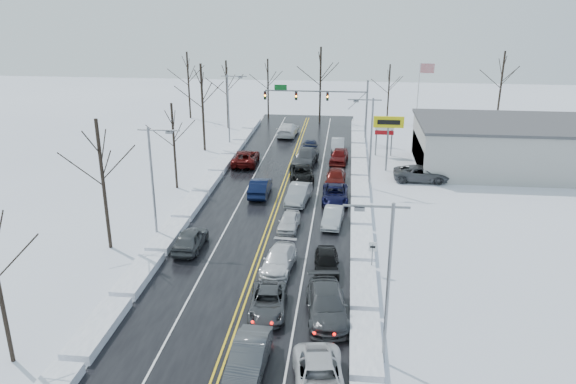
# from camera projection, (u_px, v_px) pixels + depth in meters

# --- Properties ---
(ground) EXTENTS (160.00, 160.00, 0.00)m
(ground) POSITION_uv_depth(u_px,v_px,m) (270.00, 223.00, 47.33)
(ground) COLOR silver
(ground) RESTS_ON ground
(road_surface) EXTENTS (14.00, 84.00, 0.01)m
(road_surface) POSITION_uv_depth(u_px,v_px,m) (274.00, 214.00, 49.20)
(road_surface) COLOR black
(road_surface) RESTS_ON ground
(snow_bank_left) EXTENTS (1.72, 72.00, 0.60)m
(snow_bank_left) POSITION_uv_depth(u_px,v_px,m) (189.00, 211.00, 49.98)
(snow_bank_left) COLOR white
(snow_bank_left) RESTS_ON ground
(snow_bank_right) EXTENTS (1.72, 72.00, 0.60)m
(snow_bank_right) POSITION_uv_depth(u_px,v_px,m) (361.00, 218.00, 48.43)
(snow_bank_right) COLOR white
(snow_bank_right) RESTS_ON ground
(traffic_signal_mast) EXTENTS (13.28, 0.39, 8.00)m
(traffic_signal_mast) POSITION_uv_depth(u_px,v_px,m) (327.00, 99.00, 71.32)
(traffic_signal_mast) COLOR slate
(traffic_signal_mast) RESTS_ON ground
(tires_plus_sign) EXTENTS (3.20, 0.34, 6.00)m
(tires_plus_sign) POSITION_uv_depth(u_px,v_px,m) (388.00, 126.00, 59.54)
(tires_plus_sign) COLOR slate
(tires_plus_sign) RESTS_ON ground
(used_vehicles_sign) EXTENTS (2.20, 0.22, 4.65)m
(used_vehicles_sign) POSITION_uv_depth(u_px,v_px,m) (385.00, 128.00, 65.73)
(used_vehicles_sign) COLOR slate
(used_vehicles_sign) RESTS_ON ground
(speed_limit_sign) EXTENTS (0.55, 0.09, 2.35)m
(speed_limit_sign) POSITION_uv_depth(u_px,v_px,m) (372.00, 252.00, 38.46)
(speed_limit_sign) COLOR slate
(speed_limit_sign) RESTS_ON ground
(flagpole) EXTENTS (1.87, 1.20, 10.00)m
(flagpole) POSITION_uv_depth(u_px,v_px,m) (419.00, 95.00, 71.86)
(flagpole) COLOR silver
(flagpole) RESTS_ON ground
(dealership_building) EXTENTS (20.40, 12.40, 5.30)m
(dealership_building) POSITION_uv_depth(u_px,v_px,m) (512.00, 146.00, 60.84)
(dealership_building) COLOR #A1A19C
(dealership_building) RESTS_ON ground
(streetlight_se) EXTENTS (3.20, 0.25, 9.00)m
(streetlight_se) POSITION_uv_depth(u_px,v_px,m) (385.00, 272.00, 27.85)
(streetlight_se) COLOR slate
(streetlight_se) RESTS_ON ground
(streetlight_ne) EXTENTS (3.20, 0.25, 9.00)m
(streetlight_ne) POSITION_uv_depth(u_px,v_px,m) (369.00, 136.00, 54.05)
(streetlight_ne) COLOR slate
(streetlight_ne) RESTS_ON ground
(streetlight_sw) EXTENTS (3.20, 0.25, 9.00)m
(streetlight_sw) POSITION_uv_depth(u_px,v_px,m) (154.00, 175.00, 42.64)
(streetlight_sw) COLOR slate
(streetlight_sw) RESTS_ON ground
(streetlight_nw) EXTENTS (3.20, 0.25, 9.00)m
(streetlight_nw) POSITION_uv_depth(u_px,v_px,m) (230.00, 105.00, 68.84)
(streetlight_nw) COLOR slate
(streetlight_nw) RESTS_ON ground
(tree_left_b) EXTENTS (4.00, 4.00, 10.00)m
(tree_left_b) POSITION_uv_depth(u_px,v_px,m) (101.00, 160.00, 40.53)
(tree_left_b) COLOR #2D231C
(tree_left_b) RESTS_ON ground
(tree_left_c) EXTENTS (3.40, 3.40, 8.50)m
(tree_left_c) POSITION_uv_depth(u_px,v_px,m) (173.00, 130.00, 53.88)
(tree_left_c) COLOR #2D231C
(tree_left_c) RESTS_ON ground
(tree_left_d) EXTENTS (4.20, 4.20, 10.50)m
(tree_left_d) POSITION_uv_depth(u_px,v_px,m) (202.00, 91.00, 66.58)
(tree_left_d) COLOR #2D231C
(tree_left_d) RESTS_ON ground
(tree_left_e) EXTENTS (3.80, 3.80, 9.50)m
(tree_left_e) POSITION_uv_depth(u_px,v_px,m) (227.00, 81.00, 78.00)
(tree_left_e) COLOR #2D231C
(tree_left_e) RESTS_ON ground
(tree_far_a) EXTENTS (4.00, 4.00, 10.00)m
(tree_far_a) POSITION_uv_depth(u_px,v_px,m) (188.00, 72.00, 84.23)
(tree_far_a) COLOR #2D231C
(tree_far_a) RESTS_ON ground
(tree_far_b) EXTENTS (3.60, 3.60, 9.00)m
(tree_far_b) POSITION_uv_depth(u_px,v_px,m) (268.00, 77.00, 84.18)
(tree_far_b) COLOR #2D231C
(tree_far_b) RESTS_ON ground
(tree_far_c) EXTENTS (4.40, 4.40, 11.00)m
(tree_far_c) POSITION_uv_depth(u_px,v_px,m) (321.00, 70.00, 81.02)
(tree_far_c) COLOR #2D231C
(tree_far_c) RESTS_ON ground
(tree_far_d) EXTENTS (3.40, 3.40, 8.50)m
(tree_far_d) POSITION_uv_depth(u_px,v_px,m) (389.00, 82.00, 82.00)
(tree_far_d) COLOR #2D231C
(tree_far_d) RESTS_ON ground
(tree_far_e) EXTENTS (4.20, 4.20, 10.50)m
(tree_far_e) POSITION_uv_depth(u_px,v_px,m) (502.00, 74.00, 80.37)
(tree_far_e) COLOR #2D231C
(tree_far_e) RESTS_ON ground
(queued_car_1) EXTENTS (1.89, 4.98, 1.62)m
(queued_car_1) POSITION_uv_depth(u_px,v_px,m) (249.00, 370.00, 29.02)
(queued_car_1) COLOR #404245
(queued_car_1) RESTS_ON ground
(queued_car_2) EXTENTS (2.52, 4.92, 1.33)m
(queued_car_2) POSITION_uv_depth(u_px,v_px,m) (268.00, 312.00, 34.31)
(queued_car_2) COLOR #3F4144
(queued_car_2) RESTS_ON ground
(queued_car_3) EXTENTS (2.42, 5.08, 1.43)m
(queued_car_3) POSITION_uv_depth(u_px,v_px,m) (279.00, 269.00, 39.56)
(queued_car_3) COLOR silver
(queued_car_3) RESTS_ON ground
(queued_car_4) EXTENTS (1.80, 4.00, 1.34)m
(queued_car_4) POSITION_uv_depth(u_px,v_px,m) (289.00, 229.00, 46.25)
(queued_car_4) COLOR silver
(queued_car_4) RESTS_ON ground
(queued_car_5) EXTENTS (2.28, 5.17, 1.65)m
(queued_car_5) POSITION_uv_depth(u_px,v_px,m) (298.00, 202.00, 52.07)
(queued_car_5) COLOR gray
(queued_car_5) RESTS_ON ground
(queued_car_6) EXTENTS (3.07, 5.44, 1.44)m
(queued_car_6) POSITION_uv_depth(u_px,v_px,m) (302.00, 180.00, 58.25)
(queued_car_6) COLOR black
(queued_car_6) RESTS_ON ground
(queued_car_7) EXTENTS (3.10, 6.17, 1.72)m
(queued_car_7) POSITION_uv_depth(u_px,v_px,m) (305.00, 165.00, 63.37)
(queued_car_7) COLOR #393B3E
(queued_car_7) RESTS_ON ground
(queued_car_8) EXTENTS (1.86, 4.32, 1.45)m
(queued_car_8) POSITION_uv_depth(u_px,v_px,m) (310.00, 152.00, 68.09)
(queued_car_8) COLOR black
(queued_car_8) RESTS_ON ground
(queued_car_11) EXTENTS (3.04, 6.04, 1.68)m
(queued_car_11) POSITION_uv_depth(u_px,v_px,m) (326.00, 317.00, 33.76)
(queued_car_11) COLOR #3B3D3F
(queued_car_11) RESTS_ON ground
(queued_car_12) EXTENTS (1.98, 4.38, 1.46)m
(queued_car_12) POSITION_uv_depth(u_px,v_px,m) (326.00, 271.00, 39.23)
(queued_car_12) COLOR black
(queued_car_12) RESTS_ON ground
(queued_car_13) EXTENTS (1.86, 4.40, 1.41)m
(queued_car_13) POSITION_uv_depth(u_px,v_px,m) (333.00, 225.00, 47.07)
(queued_car_13) COLOR #ACAFB4
(queued_car_13) RESTS_ON ground
(queued_car_14) EXTENTS (2.50, 5.26, 1.45)m
(queued_car_14) POSITION_uv_depth(u_px,v_px,m) (335.00, 201.00, 52.26)
(queued_car_14) COLOR black
(queued_car_14) RESTS_ON ground
(queued_car_15) EXTENTS (2.09, 4.81, 1.38)m
(queued_car_15) POSITION_uv_depth(u_px,v_px,m) (335.00, 184.00, 57.08)
(queued_car_15) COLOR #4E0E0A
(queued_car_15) RESTS_ON ground
(queued_car_16) EXTENTS (2.30, 4.81, 1.59)m
(queued_car_16) POSITION_uv_depth(u_px,v_px,m) (339.00, 163.00, 64.09)
(queued_car_16) COLOR #4E0A0A
(queued_car_16) RESTS_ON ground
(queued_car_17) EXTENTS (1.59, 4.50, 1.48)m
(queued_car_17) POSITION_uv_depth(u_px,v_px,m) (338.00, 151.00, 68.90)
(queued_car_17) COLOR #A2A4AA
(queued_car_17) RESTS_ON ground
(oncoming_car_0) EXTENTS (1.75, 4.97, 1.63)m
(oncoming_car_0) POSITION_uv_depth(u_px,v_px,m) (260.00, 195.00, 53.89)
(oncoming_car_0) COLOR black
(oncoming_car_0) RESTS_ON ground
(oncoming_car_1) EXTENTS (2.82, 5.82, 1.60)m
(oncoming_car_1) POSITION_uv_depth(u_px,v_px,m) (246.00, 164.00, 63.48)
(oncoming_car_1) COLOR #490B09
(oncoming_car_1) RESTS_ON ground
(oncoming_car_2) EXTENTS (2.82, 6.08, 1.72)m
(oncoming_car_2) POSITION_uv_depth(u_px,v_px,m) (288.00, 136.00, 75.98)
(oncoming_car_2) COLOR white
(oncoming_car_2) RESTS_ON ground
(oncoming_car_3) EXTENTS (1.99, 4.76, 1.61)m
(oncoming_car_3) POSITION_uv_depth(u_px,v_px,m) (191.00, 249.00, 42.68)
(oncoming_car_3) COLOR #414446
(oncoming_car_3) RESTS_ON ground
(parked_car_0) EXTENTS (5.77, 2.76, 1.59)m
(parked_car_0) POSITION_uv_depth(u_px,v_px,m) (421.00, 181.00, 57.90)
(parked_car_0) COLOR #47494C
(parked_car_0) RESTS_ON ground
(parked_car_1) EXTENTS (2.68, 5.51, 1.54)m
(parked_car_1) POSITION_uv_depth(u_px,v_px,m) (447.00, 170.00, 61.27)
(parked_car_1) COLOR #46494B
(parked_car_1) RESTS_ON ground
(parked_car_2) EXTENTS (1.66, 3.97, 1.34)m
(parked_car_2) POSITION_uv_depth(u_px,v_px,m) (423.00, 159.00, 65.41)
(parked_car_2) COLOR black
(parked_car_2) RESTS_ON ground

